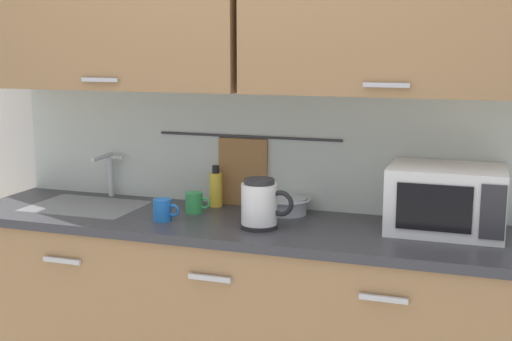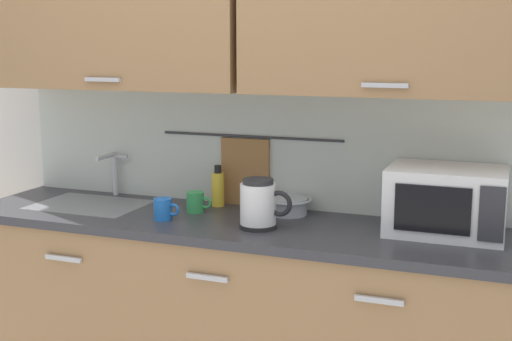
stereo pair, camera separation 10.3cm
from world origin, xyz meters
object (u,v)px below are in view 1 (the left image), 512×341
(electric_kettle, at_px, (260,204))
(mug_near_sink, at_px, (195,203))
(mixing_bowl, at_px, (288,204))
(microwave, at_px, (446,199))
(mug_by_kettle, at_px, (163,210))
(dish_soap_bottle, at_px, (216,188))

(electric_kettle, relative_size, mug_near_sink, 1.89)
(mixing_bowl, bearing_deg, electric_kettle, -99.10)
(electric_kettle, height_order, mug_near_sink, electric_kettle)
(microwave, bearing_deg, mug_by_kettle, -169.46)
(mixing_bowl, bearing_deg, mug_near_sink, -164.18)
(electric_kettle, xyz_separation_m, dish_soap_bottle, (-0.32, 0.30, -0.01))
(electric_kettle, relative_size, dish_soap_bottle, 1.16)
(microwave, height_order, mixing_bowl, microwave)
(electric_kettle, distance_m, mug_by_kettle, 0.44)
(microwave, xyz_separation_m, mug_near_sink, (-1.10, -0.05, -0.09))
(dish_soap_bottle, relative_size, mixing_bowl, 0.92)
(mug_near_sink, bearing_deg, microwave, 2.42)
(dish_soap_bottle, height_order, mug_near_sink, dish_soap_bottle)
(microwave, xyz_separation_m, mixing_bowl, (-0.69, 0.07, -0.09))
(electric_kettle, bearing_deg, dish_soap_bottle, 137.06)
(electric_kettle, xyz_separation_m, mixing_bowl, (0.04, 0.26, -0.06))
(microwave, height_order, mug_by_kettle, microwave)
(mug_near_sink, height_order, mug_by_kettle, same)
(dish_soap_bottle, distance_m, mug_near_sink, 0.16)
(dish_soap_bottle, bearing_deg, mug_near_sink, -105.85)
(electric_kettle, bearing_deg, mug_by_kettle, -176.93)
(microwave, relative_size, mixing_bowl, 2.15)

